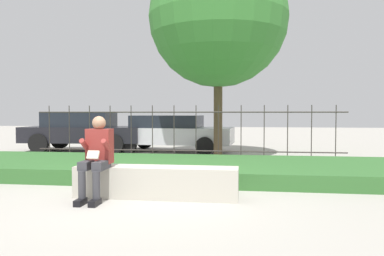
# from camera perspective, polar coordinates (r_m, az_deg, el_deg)

# --- Properties ---
(ground_plane) EXTENTS (60.00, 60.00, 0.00)m
(ground_plane) POSITION_cam_1_polar(r_m,az_deg,el_deg) (6.11, -7.53, -10.39)
(ground_plane) COLOR #A8A399
(stone_bench) EXTENTS (2.59, 0.48, 0.49)m
(stone_bench) POSITION_cam_1_polar(r_m,az_deg,el_deg) (6.02, -5.49, -8.44)
(stone_bench) COLOR #B7B2A3
(stone_bench) RESTS_ON ground_plane
(person_seated_reader) EXTENTS (0.42, 0.73, 1.29)m
(person_seated_reader) POSITION_cam_1_polar(r_m,az_deg,el_deg) (5.94, -14.29, -3.82)
(person_seated_reader) COLOR black
(person_seated_reader) RESTS_ON ground_plane
(grass_berm) EXTENTS (10.51, 2.98, 0.29)m
(grass_berm) POSITION_cam_1_polar(r_m,az_deg,el_deg) (8.19, -3.42, -6.10)
(grass_berm) COLOR #33662D
(grass_berm) RESTS_ON ground_plane
(iron_fence) EXTENTS (8.51, 0.03, 1.55)m
(iron_fence) POSITION_cam_1_polar(r_m,az_deg,el_deg) (10.21, -1.08, -0.66)
(iron_fence) COLOR #332D28
(iron_fence) RESTS_ON ground_plane
(car_parked_center) EXTENTS (4.28, 2.11, 1.26)m
(car_parked_center) POSITION_cam_1_polar(r_m,az_deg,el_deg) (12.99, -3.23, -0.63)
(car_parked_center) COLOR #B7B7BC
(car_parked_center) RESTS_ON ground_plane
(car_parked_left) EXTENTS (4.21, 2.07, 1.38)m
(car_parked_left) POSITION_cam_1_polar(r_m,az_deg,el_deg) (13.71, -16.21, -0.31)
(car_parked_left) COLOR black
(car_parked_left) RESTS_ON ground_plane
(tree_behind_fence) EXTENTS (4.11, 4.11, 6.22)m
(tree_behind_fence) POSITION_cam_1_polar(r_m,az_deg,el_deg) (11.57, 4.02, 16.38)
(tree_behind_fence) COLOR #4C3D28
(tree_behind_fence) RESTS_ON ground_plane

